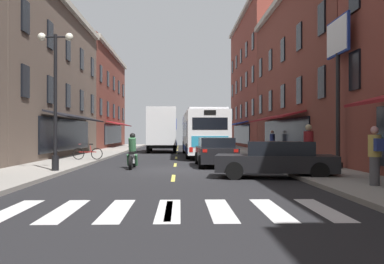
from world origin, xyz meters
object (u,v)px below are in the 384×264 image
Objects in this scene: transit_bus at (202,133)px; bicycle_near at (88,153)px; billboard_sign at (338,56)px; sedan_far at (276,159)px; box_truck at (162,130)px; sedan_near at (168,142)px; pedestrian_mid at (309,148)px; sedan_mid at (216,152)px; street_lamp_twin at (55,94)px; motorcycle_rider at (133,153)px; pedestrian_far at (272,142)px; pedestrian_near at (375,154)px.

transit_bus is 9.31m from bicycle_near.
billboard_sign is 5.95m from sedan_far.
transit_bus is 7.19m from box_truck.
box_truck is at bearing -91.31° from sedan_near.
pedestrian_mid is (6.12, -32.52, 0.41)m from sedan_near.
street_lamp_twin is (-6.80, -3.80, 2.48)m from sedan_mid.
sedan_mid is 0.77× the size of street_lamp_twin.
motorcycle_rider is (-0.65, -17.21, -1.25)m from box_truck.
pedestrian_far is (8.16, -6.96, -0.94)m from box_truck.
box_truck is at bearing -146.27° from pedestrian_far.
box_truck is 3.68× the size of pedestrian_mid.
pedestrian_near is at bearing -101.28° from billboard_sign.
billboard_sign is at bearing -66.23° from box_truck.
pedestrian_mid is at bearing 95.98° from pedestrian_near.
motorcycle_rider is at bearing -56.51° from pedestrian_far.
street_lamp_twin is (-11.63, -12.86, 2.19)m from pedestrian_far.
billboard_sign is 3.52× the size of pedestrian_mid.
sedan_near is 2.68× the size of bicycle_near.
sedan_near is 31.38m from street_lamp_twin.
billboard_sign reaches higher than bicycle_near.
sedan_near is 28.46m from motorcycle_rider.
sedan_mid is at bearing -83.56° from sedan_near.
pedestrian_mid is (6.37, -21.29, -0.86)m from box_truck.
pedestrian_near is (7.16, -25.02, -0.92)m from box_truck.
motorcycle_rider is 13.53m from pedestrian_far.
pedestrian_near is at bearing -77.93° from transit_bus.
pedestrian_far is (1.01, 18.06, -0.02)m from pedestrian_near.
motorcycle_rider is (-9.01, 1.77, -4.25)m from billboard_sign.
transit_bus is (-5.18, 12.54, -3.27)m from billboard_sign.
motorcycle_rider reaches higher than bicycle_near.
pedestrian_far is at bearing 90.94° from billboard_sign.
box_truck is 1.22× the size of street_lamp_twin.
pedestrian_mid is 10.17m from street_lamp_twin.
box_truck is (-8.36, 18.98, -3.00)m from billboard_sign.
billboard_sign reaches higher than pedestrian_far.
sedan_mid is 2.34× the size of pedestrian_mid.
sedan_near is 19.84m from pedestrian_far.
billboard_sign is at bearing -14.88° from pedestrian_far.
billboard_sign reaches higher than sedan_near.
street_lamp_twin is at bearing -96.83° from sedan_near.
sedan_mid is 5.79m from sedan_far.
sedan_near is 1.01× the size of sedan_far.
street_lamp_twin is at bearing -99.91° from box_truck.
box_truck reaches higher than sedan_mid.
billboard_sign is 20.96m from box_truck.
sedan_near is at bearing 96.44° from sedan_mid.
box_truck is 26.04m from pedestrian_near.
motorcycle_rider is at bearing -163.37° from sedan_mid.
street_lamp_twin is at bearing -175.94° from billboard_sign.
bicycle_near is at bearing 134.55° from sedan_far.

